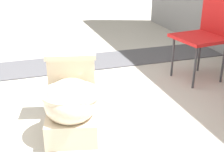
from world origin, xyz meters
name	(u,v)px	position (x,y,z in m)	size (l,w,h in m)	color
ground_plane	(35,122)	(0.00, 0.00, 0.00)	(14.00, 14.00, 0.00)	#B7B2A8
gravel_strip	(70,64)	(-1.18, 0.50, 0.01)	(0.56, 8.00, 0.01)	#4C4C51
toilet	(71,100)	(0.16, 0.26, 0.22)	(0.70, 0.51, 0.52)	beige
folding_chair_left	(209,27)	(-0.38, 1.71, 0.51)	(0.49, 0.49, 0.83)	red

